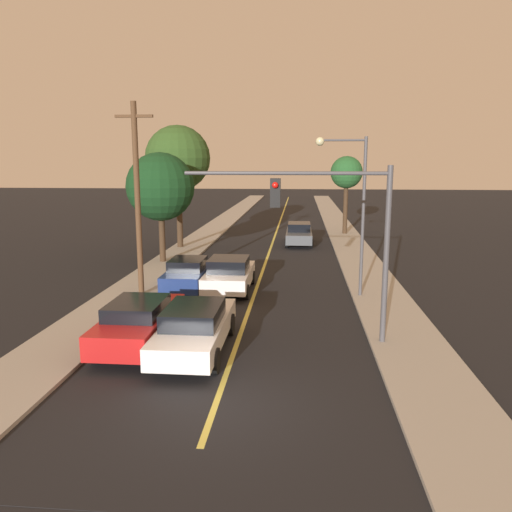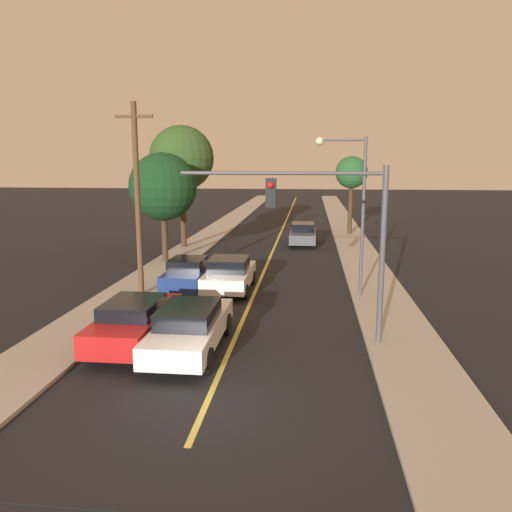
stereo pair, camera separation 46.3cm
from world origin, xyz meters
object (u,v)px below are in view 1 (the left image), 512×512
Objects in this scene: car_outer_lane_second at (189,274)px; tree_left_far at (160,187)px; utility_pole_left at (137,197)px; car_far_oncoming at (299,234)px; car_near_lane_front at (195,327)px; car_near_lane_second at (229,274)px; car_outer_lane_front at (139,321)px; traffic_signal_mast at (334,220)px; tree_left_near at (178,159)px; streetlamp_right at (351,194)px; tree_right_near at (347,173)px.

tree_left_far is at bearing 115.69° from car_outer_lane_second.
tree_left_far is (-1.08, 7.38, 0.07)m from utility_pole_left.
car_far_oncoming is at bearing 43.93° from tree_left_far.
car_outer_lane_second is (-1.89, 7.53, -0.04)m from car_near_lane_front.
car_far_oncoming is at bearing 65.51° from utility_pole_left.
car_near_lane_second reaches higher than car_near_lane_front.
car_near_lane_second is 5.32m from utility_pole_left.
car_outer_lane_second is at bearing -64.31° from tree_left_far.
car_outer_lane_front is at bearing -90.00° from car_outer_lane_second.
traffic_signal_mast is at bearing -32.20° from utility_pole_left.
tree_left_near is (-4.97, 18.64, 5.26)m from car_near_lane_front.
car_near_lane_front is 0.63× the size of utility_pole_left.
tree_left_far is (0.19, -5.11, -1.63)m from tree_left_near.
utility_pole_left reaches higher than tree_left_far.
traffic_signal_mast is 0.79× the size of utility_pole_left.
tree_left_near is 5.37m from tree_left_far.
tree_left_near reaches higher than car_outer_lane_front.
car_far_oncoming is at bearing 98.71° from streetlamp_right.
car_outer_lane_front is 13.95m from tree_left_far.
tree_left_near is (-3.08, 11.12, 5.30)m from car_outer_lane_second.
utility_pole_left is (-7.94, 5.00, 0.31)m from traffic_signal_mast.
tree_right_near is (11.61, 12.70, 0.52)m from tree_left_far.
streetlamp_right is at bearing -48.79° from tree_left_near.
tree_right_near is (8.72, 25.86, 4.14)m from car_outer_lane_front.
car_near_lane_second is at bearing 90.00° from car_near_lane_front.
tree_left_far is (-9.02, 12.38, 0.37)m from traffic_signal_mast.
traffic_signal_mast is 1.03× the size of tree_left_far.
car_near_lane_second is 0.68× the size of traffic_signal_mast.
tree_right_near is (8.72, 18.70, 4.19)m from car_outer_lane_second.
car_near_lane_second is 0.71× the size of tree_right_near.
car_outer_lane_front is 0.76× the size of tree_left_far.
traffic_signal_mast is at bearing 7.23° from car_outer_lane_front.
traffic_signal_mast is 1.04× the size of tree_right_near.
utility_pole_left reaches higher than car_near_lane_front.
streetlamp_right is 19.41m from tree_right_near.
car_outer_lane_front is 6.99m from traffic_signal_mast.
streetlamp_right reaches higher than tree_left_far.
car_outer_lane_front is 0.77× the size of tree_right_near.
car_near_lane_second is at bearing -65.89° from tree_left_near.
car_outer_lane_second is 0.66× the size of traffic_signal_mast.
streetlamp_right reaches higher than car_far_oncoming.
car_outer_lane_front is 19.26m from tree_left_near.
tree_left_far is at bearing 109.46° from car_near_lane_front.
car_outer_lane_second is at bearing 90.00° from car_outer_lane_front.
tree_right_near is at bearing 85.55° from streetlamp_right.
car_near_lane_second is 8.33m from traffic_signal_mast.
car_near_lane_second is 0.54× the size of utility_pole_left.
car_far_oncoming reaches higher than car_outer_lane_front.
car_outer_lane_second is 9.44m from traffic_signal_mast.
car_near_lane_front is 1.08× the size of car_outer_lane_front.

